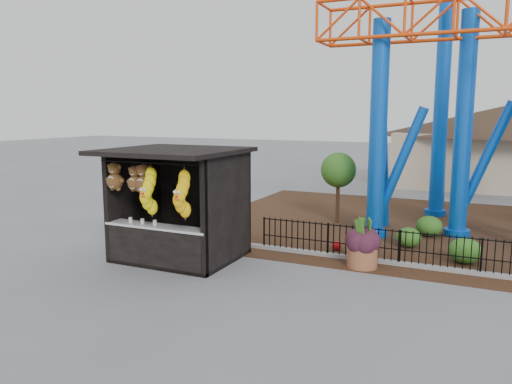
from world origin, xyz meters
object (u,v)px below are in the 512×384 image
at_px(roller_coaster, 508,39).
at_px(terracotta_planter, 362,256).
at_px(potted_plant, 366,248).
at_px(prize_booth, 174,206).

relative_size(roller_coaster, terracotta_planter, 13.69).
bearing_deg(terracotta_planter, potted_plant, 79.66).
bearing_deg(roller_coaster, potted_plant, -119.69).
height_order(roller_coaster, potted_plant, roller_coaster).
height_order(roller_coaster, terracotta_planter, roller_coaster).
distance_m(prize_booth, potted_plant, 5.39).
height_order(prize_booth, roller_coaster, roller_coaster).
bearing_deg(terracotta_planter, prize_booth, -162.69).
bearing_deg(potted_plant, prize_booth, -153.80).
xyz_separation_m(prize_booth, potted_plant, (4.98, 1.79, -1.04)).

